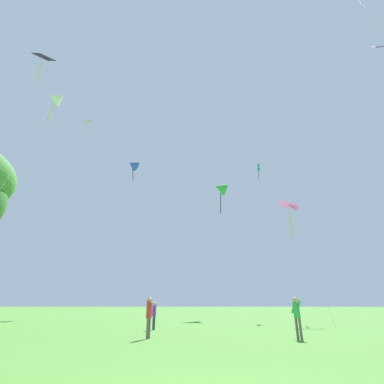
% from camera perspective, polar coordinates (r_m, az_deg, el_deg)
% --- Properties ---
extents(kite_yellow_diamond, '(4.20, 5.12, 27.10)m').
position_cam_1_polar(kite_yellow_diamond, '(44.21, -21.31, 9.91)').
color(kite_yellow_diamond, yellow).
rests_on(kite_yellow_diamond, ground_plane).
extents(kite_teal_box, '(2.03, 11.49, 21.97)m').
position_cam_1_polar(kite_teal_box, '(45.73, 13.22, 4.37)').
color(kite_teal_box, teal).
rests_on(kite_teal_box, ground_plane).
extents(kite_blue_delta, '(3.79, 7.13, 27.00)m').
position_cam_1_polar(kite_blue_delta, '(54.91, -11.70, 5.32)').
color(kite_blue_delta, blue).
rests_on(kite_blue_delta, ground_plane).
extents(kite_green_small, '(5.20, 10.83, 19.50)m').
position_cam_1_polar(kite_green_small, '(44.79, 5.69, 0.76)').
color(kite_green_small, green).
rests_on(kite_green_small, ground_plane).
extents(kite_white_distant, '(3.29, 9.74, 18.25)m').
position_cam_1_polar(kite_white_distant, '(27.74, -25.56, 16.51)').
color(kite_white_distant, white).
rests_on(kite_white_distant, ground_plane).
extents(kite_black_large, '(1.76, 11.36, 24.38)m').
position_cam_1_polar(kite_black_large, '(32.58, -28.05, 21.60)').
color(kite_black_large, black).
rests_on(kite_black_large, ground_plane).
extents(kite_pink_low, '(2.24, 8.77, 12.10)m').
position_cam_1_polar(kite_pink_low, '(31.80, 18.84, -3.74)').
color(kite_pink_low, pink).
rests_on(kite_pink_low, ground_plane).
extents(person_far_back, '(0.25, 0.57, 1.78)m').
position_cam_1_polar(person_far_back, '(14.79, -8.53, -22.77)').
color(person_far_back, '#665B4C').
rests_on(person_far_back, ground_plane).
extents(person_in_blue_jacket, '(0.22, 0.52, 1.60)m').
position_cam_1_polar(person_in_blue_jacket, '(19.59, -7.53, -22.75)').
color(person_in_blue_jacket, '#2D3351').
rests_on(person_in_blue_jacket, ground_plane).
extents(person_child_small, '(0.43, 0.50, 1.79)m').
position_cam_1_polar(person_child_small, '(15.36, 20.13, -21.71)').
color(person_child_small, '#665B4C').
rests_on(person_child_small, ground_plane).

